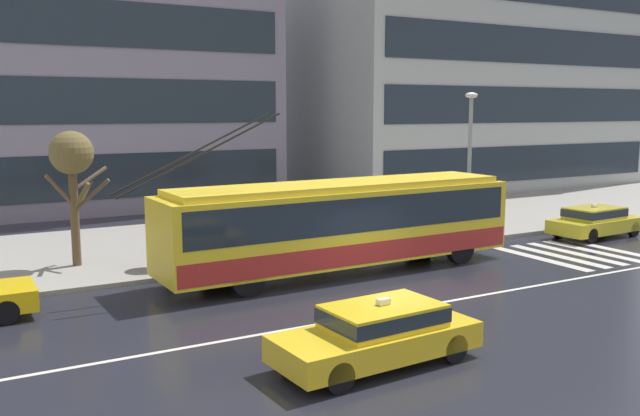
# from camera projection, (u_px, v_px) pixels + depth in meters

# --- Properties ---
(ground_plane) EXTENTS (160.00, 160.00, 0.00)m
(ground_plane) POSITION_uv_depth(u_px,v_px,m) (399.00, 295.00, 19.46)
(ground_plane) COLOR #21222B
(sidewalk_slab) EXTENTS (80.00, 10.00, 0.14)m
(sidewalk_slab) POSITION_uv_depth(u_px,v_px,m) (259.00, 237.00, 27.94)
(sidewalk_slab) COLOR gray
(sidewalk_slab) RESTS_ON ground_plane
(crosswalk_stripe_edge_near) EXTENTS (0.44, 4.40, 0.01)m
(crosswalk_stripe_edge_near) POSITION_uv_depth(u_px,v_px,m) (540.00, 259.00, 24.17)
(crosswalk_stripe_edge_near) COLOR beige
(crosswalk_stripe_edge_near) RESTS_ON ground_plane
(crosswalk_stripe_inner_a) EXTENTS (0.44, 4.40, 0.01)m
(crosswalk_stripe_inner_a) POSITION_uv_depth(u_px,v_px,m) (558.00, 256.00, 24.61)
(crosswalk_stripe_inner_a) COLOR beige
(crosswalk_stripe_inner_a) RESTS_ON ground_plane
(crosswalk_stripe_center) EXTENTS (0.44, 4.40, 0.01)m
(crosswalk_stripe_center) POSITION_uv_depth(u_px,v_px,m) (575.00, 253.00, 25.04)
(crosswalk_stripe_center) COLOR beige
(crosswalk_stripe_center) RESTS_ON ground_plane
(crosswalk_stripe_inner_b) EXTENTS (0.44, 4.40, 0.01)m
(crosswalk_stripe_inner_b) POSITION_uv_depth(u_px,v_px,m) (591.00, 251.00, 25.48)
(crosswalk_stripe_inner_b) COLOR beige
(crosswalk_stripe_inner_b) RESTS_ON ground_plane
(crosswalk_stripe_edge_far) EXTENTS (0.44, 4.40, 0.01)m
(crosswalk_stripe_edge_far) POSITION_uv_depth(u_px,v_px,m) (607.00, 248.00, 25.91)
(crosswalk_stripe_edge_far) COLOR beige
(crosswalk_stripe_edge_far) RESTS_ON ground_plane
(lane_centre_line) EXTENTS (72.00, 0.14, 0.01)m
(lane_centre_line) POSITION_uv_depth(u_px,v_px,m) (425.00, 305.00, 18.43)
(lane_centre_line) COLOR silver
(lane_centre_line) RESTS_ON ground_plane
(trolleybus) EXTENTS (13.45, 2.90, 5.19)m
(trolleybus) POSITION_uv_depth(u_px,v_px,m) (342.00, 223.00, 22.03)
(trolleybus) COLOR yellow
(trolleybus) RESTS_ON ground_plane
(taxi_ahead_of_bus) EXTENTS (4.40, 2.04, 1.39)m
(taxi_ahead_of_bus) POSITION_uv_depth(u_px,v_px,m) (595.00, 220.00, 28.16)
(taxi_ahead_of_bus) COLOR gold
(taxi_ahead_of_bus) RESTS_ON ground_plane
(taxi_oncoming_near) EXTENTS (4.52, 2.01, 1.39)m
(taxi_oncoming_near) POSITION_uv_depth(u_px,v_px,m) (379.00, 331.00, 14.13)
(taxi_oncoming_near) COLOR yellow
(taxi_oncoming_near) RESTS_ON ground_plane
(pedestrian_at_shelter) EXTENTS (1.34, 1.34, 1.94)m
(pedestrian_at_shelter) POSITION_uv_depth(u_px,v_px,m) (234.00, 216.00, 23.05)
(pedestrian_at_shelter) COLOR black
(pedestrian_at_shelter) RESTS_ON sidewalk_slab
(pedestrian_approaching_curb) EXTENTS (1.18, 1.18, 2.03)m
(pedestrian_approaching_curb) POSITION_uv_depth(u_px,v_px,m) (169.00, 217.00, 22.15)
(pedestrian_approaching_curb) COLOR #223249
(pedestrian_approaching_curb) RESTS_ON sidewalk_slab
(pedestrian_walking_past) EXTENTS (1.46, 1.46, 1.95)m
(pedestrian_walking_past) POSITION_uv_depth(u_px,v_px,m) (416.00, 203.00, 26.05)
(pedestrian_walking_past) COLOR #29324A
(pedestrian_walking_past) RESTS_ON sidewalk_slab
(street_lamp) EXTENTS (0.60, 0.32, 5.82)m
(street_lamp) POSITION_uv_depth(u_px,v_px,m) (470.00, 150.00, 27.54)
(street_lamp) COLOR gray
(street_lamp) RESTS_ON sidewalk_slab
(street_tree_bare) EXTENTS (2.16, 1.53, 4.46)m
(street_tree_bare) POSITION_uv_depth(u_px,v_px,m) (72.00, 159.00, 22.04)
(street_tree_bare) COLOR brown
(street_tree_bare) RESTS_ON sidewalk_slab
(office_tower_corner_right) EXTENTS (23.30, 13.26, 18.35)m
(office_tower_corner_right) POSITION_uv_depth(u_px,v_px,m) (461.00, 52.00, 46.70)
(office_tower_corner_right) COLOR #ABB3AE
(office_tower_corner_right) RESTS_ON ground_plane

